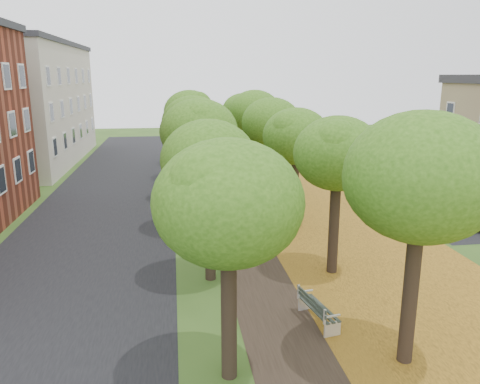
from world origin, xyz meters
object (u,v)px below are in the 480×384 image
object	(u,v)px
car_grey	(403,185)
car_red	(474,212)
bench	(317,309)
car_white	(377,173)

from	to	relation	value
car_grey	car_red	bearing A→B (deg)	-148.51
bench	car_white	bearing A→B (deg)	-39.59
car_red	bench	bearing A→B (deg)	119.30
car_white	bench	bearing A→B (deg)	128.64
bench	car_white	distance (m)	21.13
bench	car_grey	xyz separation A→B (m)	(10.18, 14.53, 0.24)
car_red	car_grey	xyz separation A→B (m)	(-0.89, 6.03, 0.04)
bench	car_red	distance (m)	13.95
car_white	car_red	bearing A→B (deg)	162.50
bench	car_white	size ratio (longest dim) A/B	0.40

